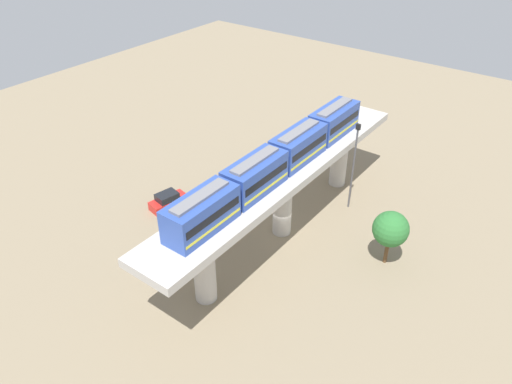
% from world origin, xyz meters
% --- Properties ---
extents(ground_plane, '(120.00, 120.00, 0.00)m').
position_xyz_m(ground_plane, '(0.00, 0.00, 0.00)').
color(ground_plane, '#84755B').
extents(viaduct, '(5.20, 35.80, 7.49)m').
position_xyz_m(viaduct, '(0.00, 0.00, 5.87)').
color(viaduct, '#B7B2AA').
rests_on(viaduct, ground).
extents(train, '(2.64, 27.45, 3.24)m').
position_xyz_m(train, '(0.00, 1.08, 9.02)').
color(train, '#2D4CA5').
rests_on(train, viaduct).
extents(parked_car_red, '(2.61, 4.48, 1.76)m').
position_xyz_m(parked_car_red, '(12.58, 3.81, 0.74)').
color(parked_car_red, red).
rests_on(parked_car_red, ground).
extents(parked_car_white, '(2.36, 4.41, 1.76)m').
position_xyz_m(parked_car_white, '(5.93, 6.24, 0.74)').
color(parked_car_white, white).
rests_on(parked_car_white, ground).
extents(tree_near_viaduct, '(3.36, 3.36, 5.63)m').
position_xyz_m(tree_near_viaduct, '(-10.52, -2.09, 3.92)').
color(tree_near_viaduct, brown).
rests_on(tree_near_viaduct, ground).
extents(signal_post, '(0.44, 0.28, 10.09)m').
position_xyz_m(signal_post, '(-3.40, -8.16, 5.57)').
color(signal_post, '#4C4C51').
rests_on(signal_post, ground).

